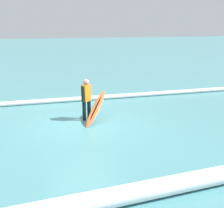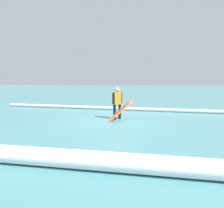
{
  "view_description": "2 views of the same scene",
  "coord_description": "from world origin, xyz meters",
  "views": [
    {
      "loc": [
        2.49,
        10.05,
        3.4
      ],
      "look_at": [
        -0.58,
        1.47,
        1.04
      ],
      "focal_mm": 48.07,
      "sensor_mm": 36.0,
      "label": 1
    },
    {
      "loc": [
        -1.86,
        8.97,
        1.84
      ],
      "look_at": [
        -0.23,
        0.72,
        0.86
      ],
      "focal_mm": 31.61,
      "sensor_mm": 36.0,
      "label": 2
    }
  ],
  "objects": [
    {
      "name": "surfer",
      "position": [
        -0.25,
        -0.45,
        0.86
      ],
      "size": [
        0.44,
        0.4,
        1.54
      ],
      "rotation": [
        0.0,
        0.0,
        0.61
      ],
      "color": "black",
      "rests_on": "ground_plane"
    },
    {
      "name": "wave_crest_foreground",
      "position": [
        -2.96,
        -3.22,
        0.1
      ],
      "size": [
        22.52,
        1.29,
        0.21
      ],
      "primitive_type": "cylinder",
      "rotation": [
        0.0,
        1.57,
        -0.05
      ],
      "color": "white",
      "rests_on": "ground_plane"
    },
    {
      "name": "surfboard",
      "position": [
        -0.51,
        -0.09,
        0.5
      ],
      "size": [
        1.28,
        1.41,
        1.03
      ],
      "color": "#E55926",
      "rests_on": "ground_plane"
    },
    {
      "name": "ground_plane",
      "position": [
        0.0,
        0.0,
        0.0
      ],
      "size": [
        161.63,
        161.63,
        0.0
      ],
      "primitive_type": "plane",
      "color": "teal"
    },
    {
      "name": "wave_crest_midground",
      "position": [
        0.91,
        5.21,
        0.2
      ],
      "size": [
        25.24,
        0.75,
        0.4
      ],
      "primitive_type": "cylinder",
      "rotation": [
        0.0,
        1.57,
        0.01
      ],
      "color": "white",
      "rests_on": "ground_plane"
    }
  ]
}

